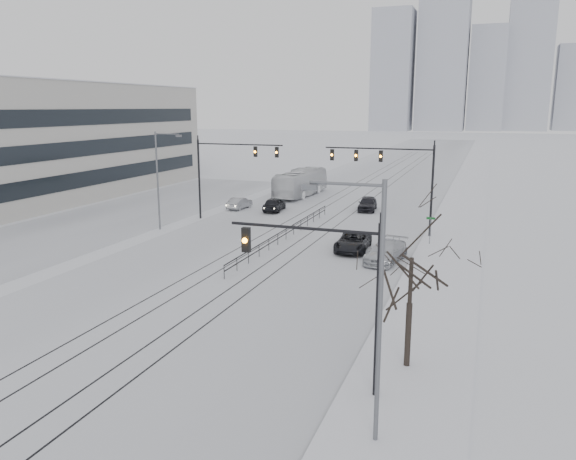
{
  "coord_description": "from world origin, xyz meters",
  "views": [
    {
      "loc": [
        15.96,
        -14.0,
        11.15
      ],
      "look_at": [
        3.74,
        20.06,
        3.2
      ],
      "focal_mm": 35.0,
      "sensor_mm": 36.0,
      "label": 1
    }
  ],
  "objects_px": {
    "box_truck": "(301,183)",
    "sedan_nb_front": "(353,242)",
    "bare_tree": "(411,270)",
    "sedan_sb_inner": "(274,204)",
    "sedan_sb_outer": "(240,203)",
    "sedan_nb_right": "(386,252)",
    "traffic_mast_near": "(337,283)",
    "sedan_nb_far": "(367,204)"
  },
  "relations": [
    {
      "from": "box_truck",
      "to": "sedan_nb_front",
      "type": "bearing_deg",
      "value": 120.71
    },
    {
      "from": "sedan_sb_outer",
      "to": "sedan_nb_front",
      "type": "bearing_deg",
      "value": 141.79
    },
    {
      "from": "sedan_nb_front",
      "to": "sedan_nb_far",
      "type": "xyz_separation_m",
      "value": [
        -2.57,
        17.78,
        0.06
      ]
    },
    {
      "from": "bare_tree",
      "to": "sedan_nb_right",
      "type": "relative_size",
      "value": 1.18
    },
    {
      "from": "bare_tree",
      "to": "sedan_nb_front",
      "type": "bearing_deg",
      "value": 109.8
    },
    {
      "from": "sedan_nb_front",
      "to": "sedan_sb_outer",
      "type": "bearing_deg",
      "value": 135.77
    },
    {
      "from": "traffic_mast_near",
      "to": "sedan_nb_front",
      "type": "height_order",
      "value": "traffic_mast_near"
    },
    {
      "from": "sedan_nb_front",
      "to": "sedan_nb_far",
      "type": "distance_m",
      "value": 17.96
    },
    {
      "from": "sedan_sb_inner",
      "to": "sedan_nb_right",
      "type": "distance_m",
      "value": 22.27
    },
    {
      "from": "traffic_mast_near",
      "to": "sedan_nb_front",
      "type": "bearing_deg",
      "value": 101.5
    },
    {
      "from": "bare_tree",
      "to": "sedan_sb_inner",
      "type": "xyz_separation_m",
      "value": [
        -19.01,
        33.28,
        -3.73
      ]
    },
    {
      "from": "sedan_sb_inner",
      "to": "box_truck",
      "type": "xyz_separation_m",
      "value": [
        -0.68,
        11.12,
        0.91
      ]
    },
    {
      "from": "traffic_mast_near",
      "to": "sedan_nb_far",
      "type": "height_order",
      "value": "traffic_mast_near"
    },
    {
      "from": "bare_tree",
      "to": "traffic_mast_near",
      "type": "bearing_deg",
      "value": -128.76
    },
    {
      "from": "sedan_nb_front",
      "to": "box_truck",
      "type": "bearing_deg",
      "value": 113.49
    },
    {
      "from": "sedan_nb_right",
      "to": "box_truck",
      "type": "height_order",
      "value": "box_truck"
    },
    {
      "from": "sedan_nb_right",
      "to": "box_truck",
      "type": "distance_m",
      "value": 31.7
    },
    {
      "from": "bare_tree",
      "to": "sedan_nb_right",
      "type": "height_order",
      "value": "bare_tree"
    },
    {
      "from": "sedan_sb_inner",
      "to": "box_truck",
      "type": "height_order",
      "value": "box_truck"
    },
    {
      "from": "traffic_mast_near",
      "to": "sedan_sb_outer",
      "type": "distance_m",
      "value": 42.04
    },
    {
      "from": "sedan_nb_right",
      "to": "box_truck",
      "type": "xyz_separation_m",
      "value": [
        -15.78,
        27.48,
        0.92
      ]
    },
    {
      "from": "bare_tree",
      "to": "sedan_nb_far",
      "type": "bearing_deg",
      "value": 104.39
    },
    {
      "from": "traffic_mast_near",
      "to": "bare_tree",
      "type": "xyz_separation_m",
      "value": [
        2.41,
        3.0,
        -0.07
      ]
    },
    {
      "from": "sedan_sb_inner",
      "to": "sedan_nb_front",
      "type": "bearing_deg",
      "value": 124.41
    },
    {
      "from": "sedan_sb_outer",
      "to": "sedan_nb_right",
      "type": "distance_m",
      "value": 25.33
    },
    {
      "from": "traffic_mast_near",
      "to": "sedan_sb_outer",
      "type": "height_order",
      "value": "traffic_mast_near"
    },
    {
      "from": "traffic_mast_near",
      "to": "sedan_nb_right",
      "type": "bearing_deg",
      "value": 94.31
    },
    {
      "from": "sedan_nb_front",
      "to": "box_truck",
      "type": "relative_size",
      "value": 0.43
    },
    {
      "from": "bare_tree",
      "to": "sedan_nb_far",
      "type": "relative_size",
      "value": 1.33
    },
    {
      "from": "traffic_mast_near",
      "to": "sedan_nb_far",
      "type": "distance_m",
      "value": 40.87
    },
    {
      "from": "sedan_sb_inner",
      "to": "sedan_nb_front",
      "type": "xyz_separation_m",
      "value": [
        12.07,
        -13.98,
        -0.04
      ]
    },
    {
      "from": "bare_tree",
      "to": "sedan_sb_outer",
      "type": "relative_size",
      "value": 1.56
    },
    {
      "from": "sedan_sb_inner",
      "to": "sedan_sb_outer",
      "type": "relative_size",
      "value": 1.14
    },
    {
      "from": "bare_tree",
      "to": "sedan_sb_outer",
      "type": "height_order",
      "value": "bare_tree"
    },
    {
      "from": "sedan_sb_outer",
      "to": "sedan_nb_front",
      "type": "relative_size",
      "value": 0.75
    },
    {
      "from": "sedan_nb_front",
      "to": "box_truck",
      "type": "xyz_separation_m",
      "value": [
        -12.74,
        25.1,
        0.95
      ]
    },
    {
      "from": "sedan_sb_outer",
      "to": "box_truck",
      "type": "relative_size",
      "value": 0.33
    },
    {
      "from": "traffic_mast_near",
      "to": "sedan_nb_right",
      "type": "relative_size",
      "value": 1.36
    },
    {
      "from": "traffic_mast_near",
      "to": "sedan_nb_far",
      "type": "relative_size",
      "value": 1.53
    },
    {
      "from": "sedan_sb_outer",
      "to": "sedan_nb_front",
      "type": "distance_m",
      "value": 21.47
    },
    {
      "from": "sedan_sb_outer",
      "to": "sedan_nb_right",
      "type": "xyz_separation_m",
      "value": [
        19.29,
        -16.41,
        0.1
      ]
    },
    {
      "from": "sedan_sb_outer",
      "to": "sedan_nb_front",
      "type": "xyz_separation_m",
      "value": [
        16.25,
        -14.03,
        0.08
      ]
    }
  ]
}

